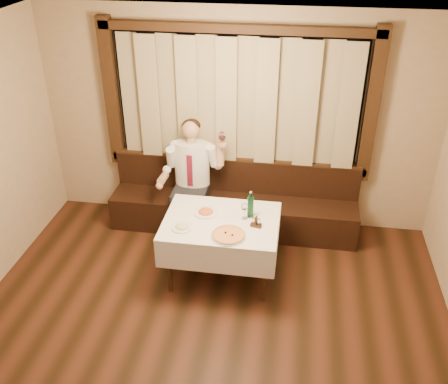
% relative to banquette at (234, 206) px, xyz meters
% --- Properties ---
extents(room, '(5.01, 6.01, 2.81)m').
position_rel_banquette_xyz_m(room, '(-0.00, -1.75, 1.19)').
color(room, black).
rests_on(room, ground).
extents(banquette, '(3.20, 0.61, 0.94)m').
position_rel_banquette_xyz_m(banquette, '(0.00, 0.00, 0.00)').
color(banquette, black).
rests_on(banquette, ground).
extents(dining_table, '(1.27, 0.97, 0.76)m').
position_rel_banquette_xyz_m(dining_table, '(0.00, -1.02, 0.34)').
color(dining_table, black).
rests_on(dining_table, ground).
extents(pizza, '(0.37, 0.37, 0.04)m').
position_rel_banquette_xyz_m(pizza, '(0.12, -1.32, 0.46)').
color(pizza, white).
rests_on(pizza, dining_table).
extents(pasta_red, '(0.27, 0.27, 0.09)m').
position_rel_banquette_xyz_m(pasta_red, '(-0.19, -0.91, 0.48)').
color(pasta_red, white).
rests_on(pasta_red, dining_table).
extents(pasta_cream, '(0.24, 0.24, 0.08)m').
position_rel_banquette_xyz_m(pasta_cream, '(-0.39, -1.24, 0.48)').
color(pasta_cream, white).
rests_on(pasta_cream, dining_table).
extents(green_bottle, '(0.07, 0.07, 0.32)m').
position_rel_banquette_xyz_m(green_bottle, '(0.31, -0.89, 0.58)').
color(green_bottle, '#0F4723').
rests_on(green_bottle, dining_table).
extents(table_wine_glass, '(0.07, 0.07, 0.20)m').
position_rel_banquette_xyz_m(table_wine_glass, '(0.25, -0.96, 0.59)').
color(table_wine_glass, white).
rests_on(table_wine_glass, dining_table).
extents(cruet_caddy, '(0.12, 0.08, 0.12)m').
position_rel_banquette_xyz_m(cruet_caddy, '(0.39, -1.09, 0.49)').
color(cruet_caddy, black).
rests_on(cruet_caddy, dining_table).
extents(seated_man, '(0.84, 0.63, 1.50)m').
position_rel_banquette_xyz_m(seated_man, '(-0.53, -0.09, 0.55)').
color(seated_man, black).
rests_on(seated_man, ground).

